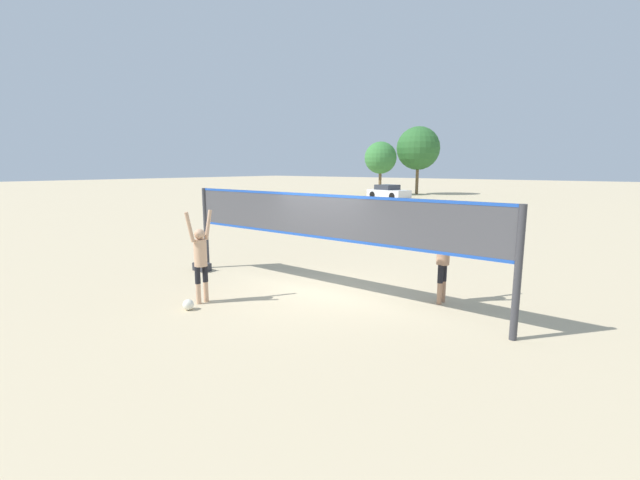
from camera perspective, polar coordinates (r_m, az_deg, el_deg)
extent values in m
plane|color=#C6B28C|center=(10.26, 0.00, -7.24)|extent=(200.00, 200.00, 0.00)
cylinder|color=#38383D|center=(13.10, -14.98, 1.49)|extent=(0.13, 0.13, 2.38)
cylinder|color=#38383D|center=(8.06, 24.88, -4.09)|extent=(0.13, 0.13, 2.38)
cube|color=#47474C|center=(9.87, 0.00, 3.17)|extent=(8.54, 0.02, 1.04)
cube|color=#1E4CB2|center=(9.83, 0.00, 6.00)|extent=(8.54, 0.03, 0.06)
cube|color=#1E4CB2|center=(9.94, 0.00, 0.38)|extent=(8.54, 0.03, 0.06)
cylinder|color=tan|center=(9.87, -15.90, -6.90)|extent=(0.11, 0.11, 0.46)
cylinder|color=black|center=(9.76, -16.01, -4.54)|extent=(0.12, 0.12, 0.38)
cylinder|color=tan|center=(9.98, -14.96, -6.67)|extent=(0.11, 0.11, 0.46)
cylinder|color=black|center=(9.87, -15.06, -4.33)|extent=(0.12, 0.12, 0.38)
cylinder|color=tan|center=(9.71, -15.66, -1.65)|extent=(0.28, 0.28, 0.59)
sphere|color=tan|center=(9.64, -15.78, 0.76)|extent=(0.23, 0.23, 0.23)
cylinder|color=tan|center=(9.48, -17.00, 1.65)|extent=(0.08, 0.22, 0.67)
cylinder|color=tan|center=(9.76, -14.69, 1.97)|extent=(0.08, 0.22, 0.67)
cylinder|color=tan|center=(10.01, 16.10, -6.62)|extent=(0.11, 0.11, 0.48)
cylinder|color=black|center=(9.89, 16.22, -4.16)|extent=(0.12, 0.12, 0.40)
cylinder|color=tan|center=(9.83, 15.64, -6.89)|extent=(0.11, 0.11, 0.48)
cylinder|color=black|center=(9.71, 15.76, -4.40)|extent=(0.12, 0.12, 0.40)
cylinder|color=tan|center=(9.70, 16.13, -1.35)|extent=(0.28, 0.28, 0.62)
sphere|color=tan|center=(9.63, 16.25, 1.18)|extent=(0.24, 0.24, 0.24)
cylinder|color=tan|center=(9.82, 16.85, 2.44)|extent=(0.08, 0.22, 0.70)
cylinder|color=tan|center=(9.38, 15.74, 2.16)|extent=(0.08, 0.22, 0.70)
sphere|color=silver|center=(9.56, -17.17, -8.24)|extent=(0.23, 0.23, 0.23)
cube|color=#2D2D33|center=(12.95, -15.46, -3.47)|extent=(0.52, 0.30, 0.23)
cube|color=silver|center=(41.75, 9.14, 6.15)|extent=(4.42, 2.75, 0.71)
cube|color=#2D333D|center=(41.86, 8.96, 6.98)|extent=(2.19, 2.09, 0.48)
cylinder|color=black|center=(41.58, 11.26, 5.85)|extent=(0.67, 0.36, 0.64)
cylinder|color=black|center=(40.25, 9.61, 5.78)|extent=(0.67, 0.36, 0.64)
cylinder|color=black|center=(43.28, 8.70, 6.07)|extent=(0.67, 0.36, 0.64)
cylinder|color=black|center=(42.00, 7.03, 6.00)|extent=(0.67, 0.36, 0.64)
cylinder|color=brown|center=(48.73, 12.82, 8.15)|extent=(0.34, 0.34, 3.71)
sphere|color=#2D662D|center=(48.76, 12.96, 11.84)|extent=(4.67, 4.67, 4.67)
cylinder|color=brown|center=(46.82, 8.00, 7.82)|extent=(0.32, 0.32, 3.03)
sphere|color=#387A38|center=(46.81, 8.07, 10.81)|extent=(3.39, 3.39, 3.39)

